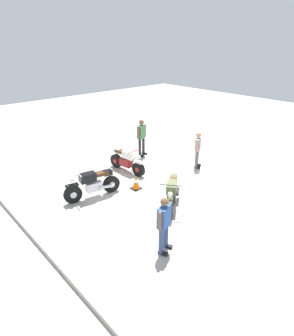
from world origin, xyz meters
TOP-DOWN VIEW (x-y plane):
  - ground_plane at (0.00, 0.00)m, footprint 40.00×40.00m
  - curb_edge at (0.00, 4.60)m, footprint 14.00×0.30m
  - motorcycle_olive_vintage at (-0.83, 0.51)m, footprint 1.33×1.63m
  - motorcycle_cream_vintage at (2.41, -0.15)m, footprint 1.96×0.70m
  - motorcycle_black_cruiser at (1.48, 2.12)m, footprint 0.77×2.08m
  - person_in_gray_shirt at (0.73, -2.72)m, footprint 0.48×0.57m
  - person_in_blue_shirt at (-2.23, 2.31)m, footprint 0.44×0.62m
  - person_in_green_shirt at (3.39, -1.84)m, footprint 0.44×0.67m
  - traffic_cone at (0.94, 0.58)m, footprint 0.36×0.36m

SIDE VIEW (x-z plane):
  - ground_plane at x=0.00m, z-range 0.00..0.00m
  - curb_edge at x=0.00m, z-range 0.00..0.15m
  - traffic_cone at x=0.94m, z-range 0.00..0.53m
  - motorcycle_olive_vintage at x=-0.83m, z-range -0.05..1.02m
  - motorcycle_cream_vintage at x=2.41m, z-range -0.05..1.02m
  - motorcycle_black_cruiser at x=1.48m, z-range -0.02..1.06m
  - person_in_gray_shirt at x=0.73m, z-range 0.09..1.67m
  - person_in_blue_shirt at x=-2.23m, z-range 0.10..1.71m
  - person_in_green_shirt at x=3.39m, z-range 0.14..1.90m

